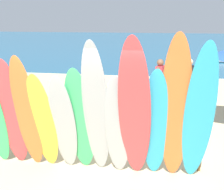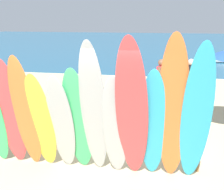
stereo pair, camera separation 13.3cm
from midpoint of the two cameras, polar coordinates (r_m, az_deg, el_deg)
ground at (r=20.02m, az=6.49°, el=5.88°), size 60.00×60.00×0.00m
ocean_water at (r=35.56m, az=8.37°, el=9.63°), size 60.00×40.00×0.02m
surfboard_rack at (r=6.39m, az=-2.73°, el=-7.82°), size 4.32×0.07×0.70m
surfboard_red_1 at (r=6.31m, az=-17.87°, el=-3.36°), size 0.60×0.72×2.29m
surfboard_orange_2 at (r=6.12m, az=-15.28°, el=-3.37°), size 0.52×0.69×2.36m
surfboard_yellow_3 at (r=6.08m, az=-12.52°, el=-4.95°), size 0.59×0.69×2.03m
surfboard_grey_4 at (r=5.92m, az=-8.81°, el=-5.33°), size 0.51×0.69×2.03m
surfboard_green_5 at (r=5.83m, az=-5.76°, el=-4.86°), size 0.58×0.70×2.16m
surfboard_grey_6 at (r=5.57m, az=-2.76°, el=-3.01°), size 0.50×0.85×2.66m
surfboard_grey_7 at (r=5.65m, az=1.26°, el=-5.97°), size 0.49×0.64×2.06m
surfboard_red_8 at (r=5.34m, az=4.45°, el=-3.31°), size 0.62×1.00×2.76m
surfboard_teal_9 at (r=5.57m, az=8.34°, el=-5.68°), size 0.49×0.73×2.20m
surfboard_orange_10 at (r=5.40m, az=12.01°, el=-3.12°), size 0.57×0.88×2.80m
surfboard_teal_11 at (r=5.43m, az=16.18°, el=-3.95°), size 0.58×0.93×2.68m
beachgoer_by_water at (r=10.73m, az=14.74°, el=2.92°), size 0.54×0.38×1.61m
beachgoer_strolling at (r=13.08m, az=13.08°, el=4.82°), size 0.39×0.57×1.51m
beachgoer_photographing at (r=10.22m, az=9.47°, el=2.75°), size 0.43×0.61×1.65m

